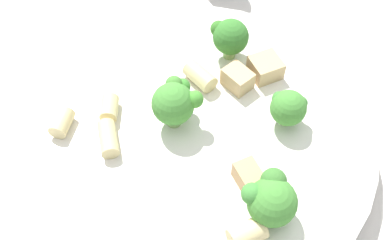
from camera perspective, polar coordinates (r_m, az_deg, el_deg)
The scene contains 14 objects.
ground_plane at distance 0.40m, azimuth 0.00°, elevation -3.34°, with size 2.00×2.00×0.00m, color beige.
pasta_bowl at distance 0.39m, azimuth 0.00°, elevation -1.92°, with size 0.29×0.29×0.03m.
broccoli_floret_0 at distance 0.33m, azimuth 9.32°, elevation -9.25°, with size 0.04×0.04×0.04m.
broccoli_floret_1 at distance 0.37m, azimuth -1.86°, elevation 2.61°, with size 0.04×0.03×0.04m.
broccoli_floret_2 at distance 0.37m, azimuth 11.34°, elevation 1.48°, with size 0.03×0.03×0.03m.
broccoli_floret_3 at distance 0.41m, azimuth 4.57°, elevation 9.80°, with size 0.03×0.03×0.04m.
rigatoni_0 at distance 0.33m, azimuth 6.54°, elevation -13.26°, with size 0.02×0.02×0.02m, color beige.
rigatoni_1 at distance 0.39m, azimuth -15.18°, elevation -0.28°, with size 0.01×0.01×0.02m, color beige.
rigatoni_2 at distance 0.40m, azimuth 0.97°, elevation 5.21°, with size 0.02×0.02×0.03m, color beige.
rigatoni_3 at distance 0.39m, azimuth -9.77°, elevation 1.42°, with size 0.01×0.01×0.02m, color beige.
rigatoni_4 at distance 0.37m, azimuth -9.91°, elevation -2.17°, with size 0.01×0.01×0.03m, color beige.
chicken_chunk_0 at distance 0.41m, azimuth 8.70°, elevation 6.16°, with size 0.02×0.02×0.02m, color tan.
chicken_chunk_1 at distance 0.35m, azimuth 6.70°, elevation -6.65°, with size 0.02×0.02×0.02m, color tan.
chicken_chunk_2 at distance 0.40m, azimuth 5.42°, elevation 4.88°, with size 0.02×0.02×0.02m, color tan.
Camera 1 is at (0.21, 0.07, 0.34)m, focal length 45.00 mm.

